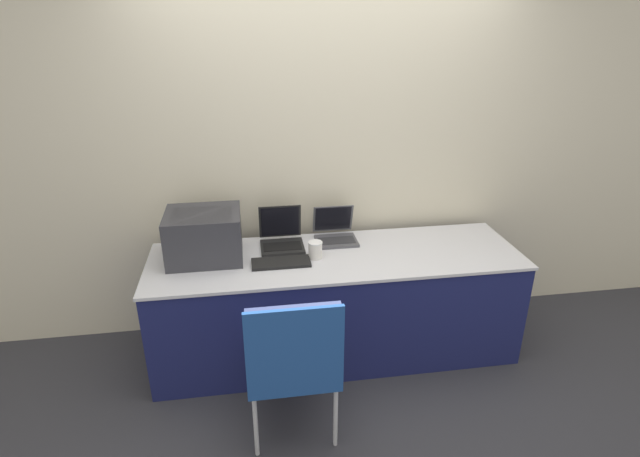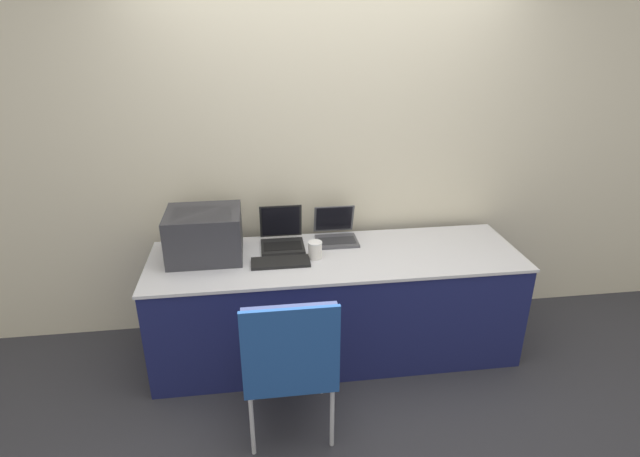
# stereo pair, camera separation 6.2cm
# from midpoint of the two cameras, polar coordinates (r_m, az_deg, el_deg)

# --- Properties ---
(ground_plane) EXTENTS (14.00, 14.00, 0.00)m
(ground_plane) POSITION_cam_midpoint_polar(r_m,az_deg,el_deg) (3.37, 2.31, -17.11)
(ground_plane) COLOR #333338
(wall_back) EXTENTS (8.00, 0.05, 2.60)m
(wall_back) POSITION_cam_midpoint_polar(r_m,az_deg,el_deg) (3.49, 0.05, 8.65)
(wall_back) COLOR beige
(wall_back) RESTS_ON ground_plane
(table) EXTENTS (2.42, 0.73, 0.74)m
(table) POSITION_cam_midpoint_polar(r_m,az_deg,el_deg) (3.43, 1.26, -8.58)
(table) COLOR #191E51
(table) RESTS_ON ground_plane
(printer) EXTENTS (0.47, 0.39, 0.31)m
(printer) POSITION_cam_midpoint_polar(r_m,az_deg,el_deg) (3.24, -13.66, -0.60)
(printer) COLOR #333338
(printer) RESTS_ON table
(laptop_left) EXTENTS (0.29, 0.29, 0.26)m
(laptop_left) POSITION_cam_midpoint_polar(r_m,az_deg,el_deg) (3.38, -4.95, -1.02)
(laptop_left) COLOR black
(laptop_left) RESTS_ON table
(laptop_right) EXTENTS (0.28, 0.29, 0.22)m
(laptop_right) POSITION_cam_midpoint_polar(r_m,az_deg,el_deg) (3.46, 1.22, -0.48)
(laptop_right) COLOR #4C4C51
(laptop_right) RESTS_ON table
(external_keyboard) EXTENTS (0.37, 0.15, 0.02)m
(external_keyboard) POSITION_cam_midpoint_polar(r_m,az_deg,el_deg) (3.15, -5.04, -3.91)
(external_keyboard) COLOR black
(external_keyboard) RESTS_ON table
(coffee_cup) EXTENTS (0.09, 0.09, 0.11)m
(coffee_cup) POSITION_cam_midpoint_polar(r_m,az_deg,el_deg) (3.19, -1.10, -2.47)
(coffee_cup) COLOR white
(coffee_cup) RESTS_ON table
(chair) EXTENTS (0.48, 0.48, 0.91)m
(chair) POSITION_cam_midpoint_polar(r_m,az_deg,el_deg) (2.66, -3.79, -14.41)
(chair) COLOR navy
(chair) RESTS_ON ground_plane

